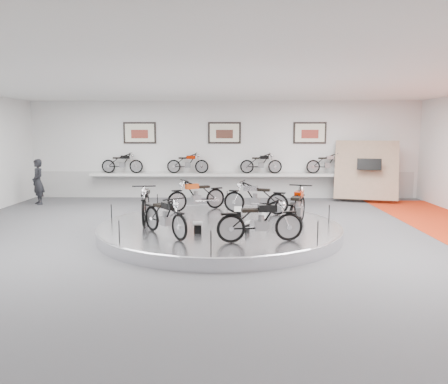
{
  "coord_description": "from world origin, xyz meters",
  "views": [
    {
      "loc": [
        0.34,
        -11.12,
        2.75
      ],
      "look_at": [
        0.11,
        0.6,
        1.13
      ],
      "focal_mm": 35.0,
      "sensor_mm": 36.0,
      "label": 1
    }
  ],
  "objects_px": {
    "bike_c": "(145,202)",
    "bike_d": "(165,216)",
    "display_platform": "(220,230)",
    "bike_f": "(297,206)",
    "bike_b": "(197,195)",
    "visitor": "(38,182)",
    "bike_e": "(260,220)",
    "bike_a": "(256,197)",
    "shelf": "(224,175)"
  },
  "relations": [
    {
      "from": "bike_e",
      "to": "bike_f",
      "type": "relative_size",
      "value": 0.93
    },
    {
      "from": "bike_b",
      "to": "visitor",
      "type": "relative_size",
      "value": 0.97
    },
    {
      "from": "shelf",
      "to": "bike_d",
      "type": "height_order",
      "value": "bike_d"
    },
    {
      "from": "bike_a",
      "to": "bike_b",
      "type": "distance_m",
      "value": 1.89
    },
    {
      "from": "display_platform",
      "to": "bike_f",
      "type": "height_order",
      "value": "bike_f"
    },
    {
      "from": "shelf",
      "to": "visitor",
      "type": "height_order",
      "value": "visitor"
    },
    {
      "from": "display_platform",
      "to": "bike_e",
      "type": "bearing_deg",
      "value": -62.82
    },
    {
      "from": "display_platform",
      "to": "bike_f",
      "type": "distance_m",
      "value": 2.15
    },
    {
      "from": "shelf",
      "to": "bike_f",
      "type": "distance_m",
      "value": 6.92
    },
    {
      "from": "bike_b",
      "to": "bike_d",
      "type": "distance_m",
      "value": 3.4
    },
    {
      "from": "bike_d",
      "to": "bike_f",
      "type": "distance_m",
      "value": 3.46
    },
    {
      "from": "bike_c",
      "to": "bike_e",
      "type": "distance_m",
      "value": 3.73
    },
    {
      "from": "bike_b",
      "to": "visitor",
      "type": "bearing_deg",
      "value": -54.43
    },
    {
      "from": "bike_a",
      "to": "bike_e",
      "type": "xyz_separation_m",
      "value": [
        -0.07,
        -3.4,
        -0.0
      ]
    },
    {
      "from": "bike_b",
      "to": "bike_c",
      "type": "distance_m",
      "value": 2.14
    },
    {
      "from": "bike_e",
      "to": "display_platform",
      "type": "bearing_deg",
      "value": 108.05
    },
    {
      "from": "bike_e",
      "to": "bike_f",
      "type": "xyz_separation_m",
      "value": [
        1.07,
        1.66,
        0.03
      ]
    },
    {
      "from": "bike_b",
      "to": "visitor",
      "type": "distance_m",
      "value": 6.86
    },
    {
      "from": "display_platform",
      "to": "bike_e",
      "type": "height_order",
      "value": "bike_e"
    },
    {
      "from": "bike_a",
      "to": "bike_f",
      "type": "xyz_separation_m",
      "value": [
        0.99,
        -1.75,
        0.03
      ]
    },
    {
      "from": "bike_b",
      "to": "bike_c",
      "type": "height_order",
      "value": "bike_c"
    },
    {
      "from": "shelf",
      "to": "bike_f",
      "type": "height_order",
      "value": "bike_f"
    },
    {
      "from": "bike_b",
      "to": "bike_f",
      "type": "bearing_deg",
      "value": 110.76
    },
    {
      "from": "display_platform",
      "to": "bike_a",
      "type": "xyz_separation_m",
      "value": [
        1.03,
        1.53,
        0.64
      ]
    },
    {
      "from": "bike_d",
      "to": "bike_f",
      "type": "bearing_deg",
      "value": 69.37
    },
    {
      "from": "display_platform",
      "to": "bike_d",
      "type": "height_order",
      "value": "bike_d"
    },
    {
      "from": "bike_a",
      "to": "visitor",
      "type": "bearing_deg",
      "value": -6.7
    },
    {
      "from": "shelf",
      "to": "bike_a",
      "type": "height_order",
      "value": "bike_a"
    },
    {
      "from": "display_platform",
      "to": "bike_f",
      "type": "relative_size",
      "value": 3.59
    },
    {
      "from": "bike_a",
      "to": "bike_d",
      "type": "distance_m",
      "value": 3.65
    },
    {
      "from": "bike_b",
      "to": "bike_e",
      "type": "distance_m",
      "value": 4.3
    },
    {
      "from": "bike_b",
      "to": "visitor",
      "type": "height_order",
      "value": "visitor"
    },
    {
      "from": "bike_c",
      "to": "visitor",
      "type": "xyz_separation_m",
      "value": [
        -4.99,
        4.53,
        0.04
      ]
    },
    {
      "from": "shelf",
      "to": "bike_b",
      "type": "bearing_deg",
      "value": -100.24
    },
    {
      "from": "bike_b",
      "to": "bike_d",
      "type": "xyz_separation_m",
      "value": [
        -0.47,
        -3.37,
        -0.02
      ]
    },
    {
      "from": "shelf",
      "to": "visitor",
      "type": "relative_size",
      "value": 6.37
    },
    {
      "from": "shelf",
      "to": "bike_f",
      "type": "relative_size",
      "value": 6.17
    },
    {
      "from": "bike_b",
      "to": "bike_f",
      "type": "relative_size",
      "value": 0.94
    },
    {
      "from": "display_platform",
      "to": "visitor",
      "type": "xyz_separation_m",
      "value": [
        -7.04,
        4.86,
        0.71
      ]
    },
    {
      "from": "bike_b",
      "to": "display_platform",
      "type": "bearing_deg",
      "value": 80.57
    },
    {
      "from": "visitor",
      "to": "bike_c",
      "type": "bearing_deg",
      "value": 3.84
    },
    {
      "from": "bike_d",
      "to": "bike_e",
      "type": "relative_size",
      "value": 0.96
    },
    {
      "from": "shelf",
      "to": "bike_c",
      "type": "bearing_deg",
      "value": -108.62
    },
    {
      "from": "bike_d",
      "to": "bike_f",
      "type": "xyz_separation_m",
      "value": [
        3.29,
        1.09,
        0.05
      ]
    },
    {
      "from": "display_platform",
      "to": "bike_e",
      "type": "relative_size",
      "value": 3.84
    },
    {
      "from": "bike_c",
      "to": "bike_d",
      "type": "bearing_deg",
      "value": 18.12
    },
    {
      "from": "bike_a",
      "to": "bike_f",
      "type": "height_order",
      "value": "bike_f"
    },
    {
      "from": "bike_b",
      "to": "bike_c",
      "type": "relative_size",
      "value": 0.93
    },
    {
      "from": "bike_e",
      "to": "bike_b",
      "type": "bearing_deg",
      "value": 104.82
    },
    {
      "from": "bike_a",
      "to": "bike_c",
      "type": "relative_size",
      "value": 0.94
    }
  ]
}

